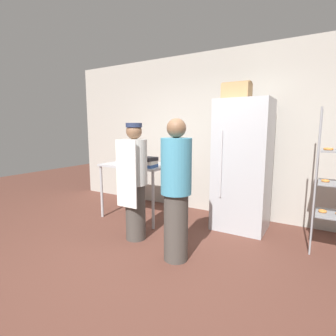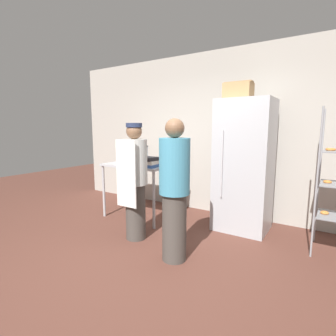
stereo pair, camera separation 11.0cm
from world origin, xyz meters
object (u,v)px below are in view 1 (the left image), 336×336
at_px(person_baker, 135,180).
at_px(person_customer, 176,190).
at_px(binder_stack, 147,162).
at_px(donut_box, 129,162).
at_px(cardboard_storage_box, 237,91).
at_px(blender_pitcher, 143,155).
at_px(refrigerator, 242,166).

height_order(person_baker, person_customer, person_customer).
xyz_separation_m(binder_stack, person_customer, (0.95, -0.75, -0.17)).
bearing_deg(donut_box, binder_stack, -13.77).
bearing_deg(donut_box, person_baker, -45.93).
height_order(donut_box, person_baker, person_baker).
bearing_deg(binder_stack, cardboard_storage_box, 28.18).
xyz_separation_m(blender_pitcher, person_customer, (1.27, -1.11, -0.23)).
distance_m(donut_box, blender_pitcher, 0.29).
height_order(binder_stack, person_customer, person_customer).
distance_m(refrigerator, cardboard_storage_box, 1.11).
bearing_deg(donut_box, refrigerator, 16.42).
bearing_deg(person_baker, blender_pitcher, 119.33).
height_order(refrigerator, person_customer, refrigerator).
xyz_separation_m(refrigerator, binder_stack, (-1.32, -0.63, 0.04)).
relative_size(donut_box, cardboard_storage_box, 0.70).
height_order(refrigerator, cardboard_storage_box, cardboard_storage_box).
distance_m(cardboard_storage_box, person_baker, 1.98).
bearing_deg(binder_stack, donut_box, 166.23).
height_order(blender_pitcher, cardboard_storage_box, cardboard_storage_box).
xyz_separation_m(binder_stack, cardboard_storage_box, (1.19, 0.64, 1.06)).
xyz_separation_m(person_baker, person_customer, (0.77, -0.22, 0.01)).
distance_m(blender_pitcher, person_customer, 1.70).
xyz_separation_m(refrigerator, donut_box, (-1.76, -0.52, 0.00)).
relative_size(donut_box, binder_stack, 0.91).
height_order(binder_stack, person_baker, person_baker).
height_order(donut_box, blender_pitcher, blender_pitcher).
bearing_deg(refrigerator, cardboard_storage_box, 175.99).
relative_size(refrigerator, person_customer, 1.18).
xyz_separation_m(donut_box, blender_pitcher, (0.12, 0.25, 0.09)).
relative_size(binder_stack, person_baker, 0.19).
bearing_deg(person_baker, donut_box, 134.07).
relative_size(donut_box, person_baker, 0.18).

